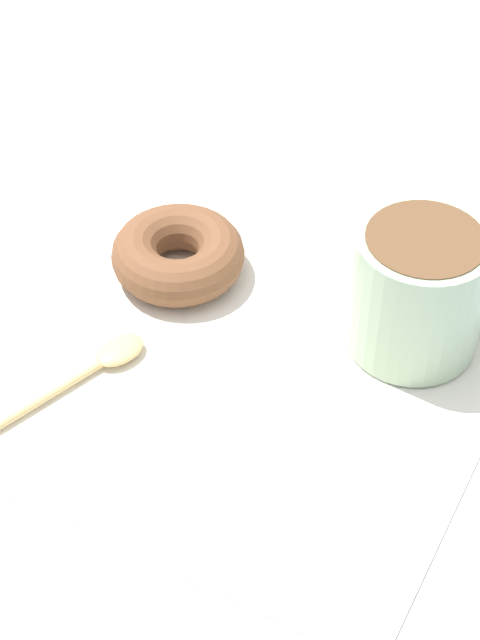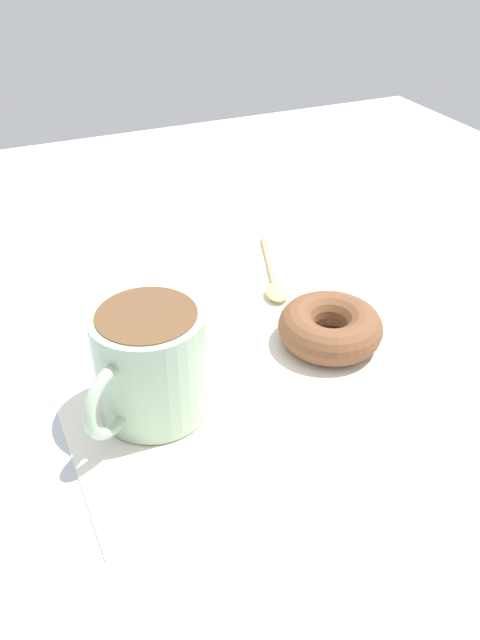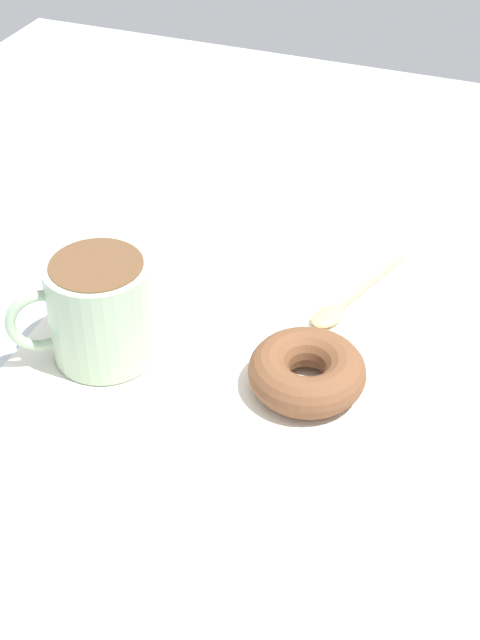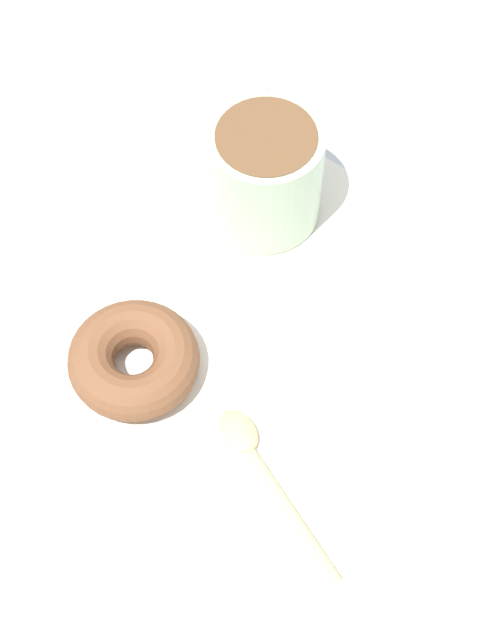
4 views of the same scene
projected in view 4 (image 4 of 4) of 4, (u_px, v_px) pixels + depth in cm
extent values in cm
cube|color=#B2BCC6|center=(244.00, 378.00, 79.61)|extent=(120.00, 120.00, 2.00)
cube|color=white|center=(240.00, 334.00, 80.18)|extent=(36.24, 36.24, 0.30)
cylinder|color=#9EB793|center=(265.00, 175.00, 81.89)|extent=(8.81, 8.81, 9.00)
cylinder|color=brown|center=(266.00, 139.00, 78.17)|extent=(7.61, 7.61, 0.60)
torus|color=#9EB793|center=(266.00, 125.00, 84.35)|extent=(4.38, 5.22, 5.94)
torus|color=brown|center=(134.00, 360.00, 77.00)|extent=(9.61, 9.61, 3.40)
ellipsoid|color=#D8B772|center=(238.00, 431.00, 75.55)|extent=(4.18, 3.43, 0.90)
cylinder|color=#D8B772|center=(291.00, 511.00, 72.75)|extent=(11.07, 4.25, 0.56)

